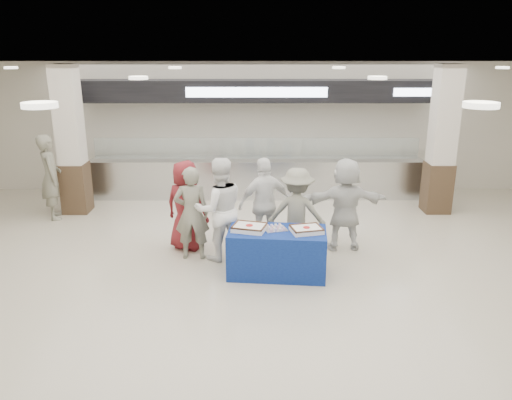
{
  "coord_description": "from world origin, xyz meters",
  "views": [
    {
      "loc": [
        -0.04,
        -6.42,
        3.56
      ],
      "look_at": [
        -0.02,
        1.6,
        1.07
      ],
      "focal_mm": 35.0,
      "sensor_mm": 36.0,
      "label": 1
    }
  ],
  "objects_px": {
    "cupcake_tray": "(276,228)",
    "sheet_cake_right": "(306,229)",
    "chef_tall": "(220,209)",
    "soldier_b": "(297,213)",
    "soldier_bg": "(51,177)",
    "soldier_a": "(192,213)",
    "display_table": "(277,252)",
    "civilian_maroon": "(186,206)",
    "sheet_cake_left": "(249,227)",
    "chef_short": "(265,204)",
    "civilian_white": "(345,204)"
  },
  "relations": [
    {
      "from": "cupcake_tray",
      "to": "sheet_cake_right",
      "type": "bearing_deg",
      "value": -13.03
    },
    {
      "from": "chef_tall",
      "to": "soldier_b",
      "type": "bearing_deg",
      "value": 165.75
    },
    {
      "from": "chef_tall",
      "to": "soldier_bg",
      "type": "bearing_deg",
      "value": -47.95
    },
    {
      "from": "soldier_a",
      "to": "chef_tall",
      "type": "bearing_deg",
      "value": 176.89
    },
    {
      "from": "display_table",
      "to": "soldier_bg",
      "type": "height_order",
      "value": "soldier_bg"
    },
    {
      "from": "display_table",
      "to": "cupcake_tray",
      "type": "bearing_deg",
      "value": 123.87
    },
    {
      "from": "display_table",
      "to": "cupcake_tray",
      "type": "xyz_separation_m",
      "value": [
        -0.02,
        0.04,
        0.4
      ]
    },
    {
      "from": "chef_tall",
      "to": "soldier_b",
      "type": "distance_m",
      "value": 1.33
    },
    {
      "from": "chef_tall",
      "to": "soldier_bg",
      "type": "distance_m",
      "value": 4.28
    },
    {
      "from": "chef_tall",
      "to": "soldier_bg",
      "type": "xyz_separation_m",
      "value": [
        -3.71,
        2.14,
        0.01
      ]
    },
    {
      "from": "soldier_a",
      "to": "chef_tall",
      "type": "xyz_separation_m",
      "value": [
        0.48,
        -0.01,
        0.08
      ]
    },
    {
      "from": "sheet_cake_right",
      "to": "soldier_bg",
      "type": "distance_m",
      "value": 5.86
    },
    {
      "from": "civilian_maroon",
      "to": "soldier_a",
      "type": "height_order",
      "value": "civilian_maroon"
    },
    {
      "from": "sheet_cake_left",
      "to": "chef_short",
      "type": "distance_m",
      "value": 1.14
    },
    {
      "from": "sheet_cake_right",
      "to": "civilian_maroon",
      "type": "bearing_deg",
      "value": 150.67
    },
    {
      "from": "soldier_b",
      "to": "chef_tall",
      "type": "bearing_deg",
      "value": 12.67
    },
    {
      "from": "sheet_cake_right",
      "to": "cupcake_tray",
      "type": "height_order",
      "value": "sheet_cake_right"
    },
    {
      "from": "cupcake_tray",
      "to": "civilian_white",
      "type": "relative_size",
      "value": 0.24
    },
    {
      "from": "civilian_white",
      "to": "cupcake_tray",
      "type": "bearing_deg",
      "value": 36.36
    },
    {
      "from": "display_table",
      "to": "civilian_white",
      "type": "bearing_deg",
      "value": 46.04
    },
    {
      "from": "sheet_cake_right",
      "to": "soldier_b",
      "type": "bearing_deg",
      "value": 96.44
    },
    {
      "from": "soldier_bg",
      "to": "chef_tall",
      "type": "bearing_deg",
      "value": -145.15
    },
    {
      "from": "civilian_maroon",
      "to": "chef_short",
      "type": "bearing_deg",
      "value": -155.57
    },
    {
      "from": "civilian_maroon",
      "to": "chef_short",
      "type": "xyz_separation_m",
      "value": [
        1.41,
        0.04,
        0.02
      ]
    },
    {
      "from": "civilian_maroon",
      "to": "soldier_bg",
      "type": "relative_size",
      "value": 0.9
    },
    {
      "from": "sheet_cake_left",
      "to": "soldier_a",
      "type": "xyz_separation_m",
      "value": [
        -0.99,
        0.64,
        0.02
      ]
    },
    {
      "from": "soldier_b",
      "to": "chef_short",
      "type": "bearing_deg",
      "value": -27.23
    },
    {
      "from": "display_table",
      "to": "chef_tall",
      "type": "distance_m",
      "value": 1.26
    },
    {
      "from": "cupcake_tray",
      "to": "soldier_a",
      "type": "xyz_separation_m",
      "value": [
        -1.41,
        0.61,
        0.04
      ]
    },
    {
      "from": "display_table",
      "to": "sheet_cake_left",
      "type": "relative_size",
      "value": 2.62
    },
    {
      "from": "display_table",
      "to": "soldier_a",
      "type": "relative_size",
      "value": 0.95
    },
    {
      "from": "sheet_cake_right",
      "to": "soldier_bg",
      "type": "relative_size",
      "value": 0.3
    },
    {
      "from": "display_table",
      "to": "civilian_white",
      "type": "relative_size",
      "value": 0.92
    },
    {
      "from": "chef_short",
      "to": "soldier_b",
      "type": "relative_size",
      "value": 1.06
    },
    {
      "from": "civilian_maroon",
      "to": "cupcake_tray",
      "type": "bearing_deg",
      "value": 169.24
    },
    {
      "from": "soldier_a",
      "to": "display_table",
      "type": "bearing_deg",
      "value": 154.1
    },
    {
      "from": "cupcake_tray",
      "to": "soldier_a",
      "type": "relative_size",
      "value": 0.24
    },
    {
      "from": "sheet_cake_right",
      "to": "chef_tall",
      "type": "xyz_separation_m",
      "value": [
        -1.41,
        0.71,
        0.1
      ]
    },
    {
      "from": "civilian_white",
      "to": "sheet_cake_left",
      "type": "bearing_deg",
      "value": 29.45
    },
    {
      "from": "chef_tall",
      "to": "cupcake_tray",
      "type": "bearing_deg",
      "value": 129.51
    },
    {
      "from": "soldier_a",
      "to": "soldier_b",
      "type": "bearing_deg",
      "value": -179.13
    },
    {
      "from": "display_table",
      "to": "cupcake_tray",
      "type": "height_order",
      "value": "cupcake_tray"
    },
    {
      "from": "cupcake_tray",
      "to": "civilian_maroon",
      "type": "relative_size",
      "value": 0.24
    },
    {
      "from": "cupcake_tray",
      "to": "chef_short",
      "type": "height_order",
      "value": "chef_short"
    },
    {
      "from": "soldier_b",
      "to": "soldier_bg",
      "type": "relative_size",
      "value": 0.88
    },
    {
      "from": "soldier_b",
      "to": "civilian_white",
      "type": "distance_m",
      "value": 0.96
    },
    {
      "from": "sheet_cake_left",
      "to": "soldier_b",
      "type": "height_order",
      "value": "soldier_b"
    },
    {
      "from": "soldier_a",
      "to": "chef_short",
      "type": "distance_m",
      "value": 1.34
    },
    {
      "from": "civilian_white",
      "to": "soldier_a",
      "type": "bearing_deg",
      "value": 6.45
    },
    {
      "from": "civilian_maroon",
      "to": "chef_tall",
      "type": "height_order",
      "value": "chef_tall"
    }
  ]
}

